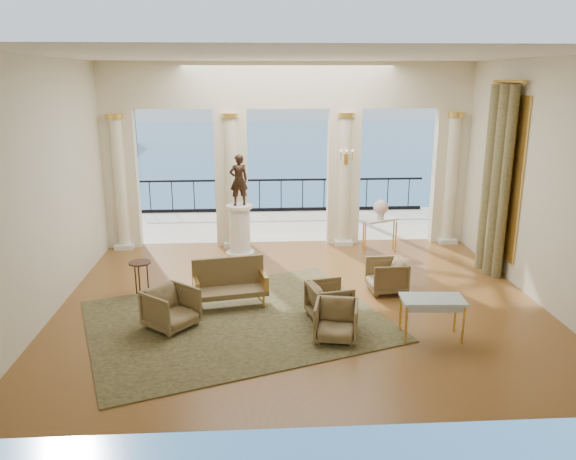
{
  "coord_description": "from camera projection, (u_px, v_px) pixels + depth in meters",
  "views": [
    {
      "loc": [
        -0.83,
        -9.97,
        4.19
      ],
      "look_at": [
        -0.19,
        0.6,
        1.25
      ],
      "focal_mm": 35.0,
      "sensor_mm": 36.0,
      "label": 1
    }
  ],
  "objects": [
    {
      "name": "armchair_a",
      "position": [
        171.0,
        306.0,
        9.53
      ],
      "size": [
        1.02,
        1.03,
        0.77
      ],
      "primitive_type": "imported",
      "rotation": [
        0.0,
        0.0,
        0.85
      ],
      "color": "#4C3721",
      "rests_on": "ground"
    },
    {
      "name": "pedestal",
      "position": [
        240.0,
        231.0,
        13.35
      ],
      "size": [
        0.67,
        0.67,
        1.23
      ],
      "color": "silver",
      "rests_on": "ground"
    },
    {
      "name": "rug",
      "position": [
        237.0,
        320.0,
        9.88
      ],
      "size": [
        5.96,
        5.29,
        0.02
      ],
      "primitive_type": "cube",
      "rotation": [
        0.0,
        0.0,
        0.34
      ],
      "color": "#292D16",
      "rests_on": "ground"
    },
    {
      "name": "statue",
      "position": [
        239.0,
        180.0,
        13.02
      ],
      "size": [
        0.5,
        0.4,
        1.19
      ],
      "primitive_type": "imported",
      "rotation": [
        0.0,
        0.0,
        3.43
      ],
      "color": "black",
      "rests_on": "pedestal"
    },
    {
      "name": "room_walls",
      "position": [
        307.0,
        160.0,
        8.91
      ],
      "size": [
        9.0,
        9.0,
        9.0
      ],
      "color": "beige",
      "rests_on": "ground"
    },
    {
      "name": "console_table",
      "position": [
        380.0,
        225.0,
        13.64
      ],
      "size": [
        0.91,
        0.65,
        0.81
      ],
      "rotation": [
        0.0,
        0.0,
        0.43
      ],
      "color": "silver",
      "rests_on": "ground"
    },
    {
      "name": "settee",
      "position": [
        230.0,
        283.0,
        10.46
      ],
      "size": [
        1.43,
        0.83,
        0.89
      ],
      "rotation": [
        0.0,
        0.0,
        0.2
      ],
      "color": "#4C3721",
      "rests_on": "ground"
    },
    {
      "name": "balustrade",
      "position": [
        281.0,
        198.0,
        17.77
      ],
      "size": [
        9.0,
        0.06,
        1.03
      ],
      "color": "black",
      "rests_on": "terrace"
    },
    {
      "name": "urn",
      "position": [
        381.0,
        208.0,
        13.53
      ],
      "size": [
        0.36,
        0.36,
        0.47
      ],
      "color": "silver",
      "rests_on": "console_table"
    },
    {
      "name": "side_table",
      "position": [
        140.0,
        267.0,
        10.86
      ],
      "size": [
        0.43,
        0.43,
        0.7
      ],
      "color": "black",
      "rests_on": "ground"
    },
    {
      "name": "game_table",
      "position": [
        432.0,
        302.0,
        9.11
      ],
      "size": [
        1.04,
        0.61,
        0.69
      ],
      "rotation": [
        0.0,
        0.0,
        -0.06
      ],
      "color": "#A7C2D0",
      "rests_on": "ground"
    },
    {
      "name": "wall_sconce",
      "position": [
        346.0,
        158.0,
        13.62
      ],
      "size": [
        0.3,
        0.11,
        0.33
      ],
      "color": "gold",
      "rests_on": "arcade"
    },
    {
      "name": "terrace",
      "position": [
        284.0,
        225.0,
        16.35
      ],
      "size": [
        10.0,
        3.6,
        0.1
      ],
      "primitive_type": "cube",
      "color": "#B1A991",
      "rests_on": "ground"
    },
    {
      "name": "window_frame",
      "position": [
        504.0,
        177.0,
        11.9
      ],
      "size": [
        0.04,
        1.6,
        3.4
      ],
      "primitive_type": "cube",
      "color": "gold",
      "rests_on": "room_walls"
    },
    {
      "name": "armchair_d",
      "position": [
        329.0,
        299.0,
        9.91
      ],
      "size": [
        0.8,
        0.83,
        0.72
      ],
      "primitive_type": "imported",
      "rotation": [
        0.0,
        0.0,
        1.8
      ],
      "color": "#4C3721",
      "rests_on": "ground"
    },
    {
      "name": "headland",
      "position": [
        42.0,
        129.0,
        77.14
      ],
      "size": [
        22.0,
        18.0,
        6.0
      ],
      "primitive_type": "cube",
      "color": "black",
      "rests_on": "sea"
    },
    {
      "name": "palm_tree",
      "position": [
        351.0,
        78.0,
        16.13
      ],
      "size": [
        2.0,
        2.0,
        4.5
      ],
      "color": "#4C3823",
      "rests_on": "terrace"
    },
    {
      "name": "armchair_c",
      "position": [
        387.0,
        274.0,
        11.12
      ],
      "size": [
        0.7,
        0.74,
        0.73
      ],
      "primitive_type": "imported",
      "rotation": [
        0.0,
        0.0,
        -1.52
      ],
      "color": "#4C3721",
      "rests_on": "ground"
    },
    {
      "name": "arcade",
      "position": [
        288.0,
        143.0,
        13.74
      ],
      "size": [
        9.0,
        0.56,
        4.5
      ],
      "color": "beige",
      "rests_on": "ground"
    },
    {
      "name": "sea",
      "position": [
        261.0,
        159.0,
        70.07
      ],
      "size": [
        160.0,
        160.0,
        0.0
      ],
      "primitive_type": "plane",
      "color": "#276691",
      "rests_on": "ground"
    },
    {
      "name": "floor",
      "position": [
        300.0,
        301.0,
        10.76
      ],
      "size": [
        9.0,
        9.0,
        0.0
      ],
      "primitive_type": "plane",
      "color": "#543617",
      "rests_on": "ground"
    },
    {
      "name": "curtain",
      "position": [
        496.0,
        180.0,
        11.91
      ],
      "size": [
        0.33,
        1.4,
        4.09
      ],
      "color": "#4C4727",
      "rests_on": "ground"
    },
    {
      "name": "armchair_b",
      "position": [
        336.0,
        319.0,
        9.12
      ],
      "size": [
        0.8,
        0.77,
        0.71
      ],
      "primitive_type": "imported",
      "rotation": [
        0.0,
        0.0,
        -0.21
      ],
      "color": "#4C3721",
      "rests_on": "ground"
    }
  ]
}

